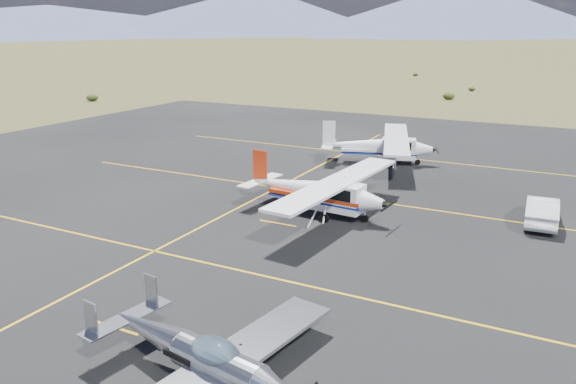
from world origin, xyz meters
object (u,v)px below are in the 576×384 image
Objects in this scene: aircraft_low_wing at (198,354)px; aircraft_cessna at (317,189)px; sedan at (542,210)px; aircraft_plain at (379,145)px.

aircraft_low_wing is 0.78× the size of aircraft_cessna.
sedan is at bearing 77.68° from aircraft_low_wing.
sedan is (10.26, 3.55, -0.59)m from aircraft_cessna.
sedan is (10.96, -8.29, -0.59)m from aircraft_plain.
aircraft_cessna reaches higher than sedan.
aircraft_cessna is at bearing 15.50° from sedan.
sedan is (7.12, 17.95, -0.23)m from aircraft_low_wing.
aircraft_plain is at bearing -40.69° from sedan.
aircraft_cessna is 10.87m from sedan.
sedan is at bearing -54.53° from aircraft_plain.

